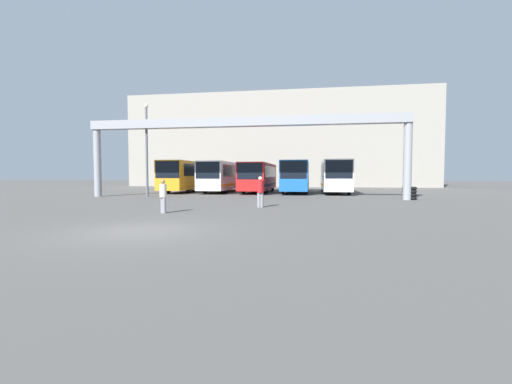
{
  "coord_description": "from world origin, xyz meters",
  "views": [
    {
      "loc": [
        5.49,
        -10.37,
        1.84
      ],
      "look_at": [
        0.58,
        19.95,
        0.3
      ],
      "focal_mm": 24.0,
      "sensor_mm": 36.0,
      "label": 1
    }
  ],
  "objects": [
    {
      "name": "ground_plane",
      "position": [
        0.0,
        0.0,
        0.0
      ],
      "size": [
        200.0,
        200.0,
        0.0
      ],
      "primitive_type": "plane",
      "color": "#514F4C"
    },
    {
      "name": "building_backdrop",
      "position": [
        0.0,
        47.57,
        7.33
      ],
      "size": [
        48.02,
        12.0,
        14.67
      ],
      "color": "gray",
      "rests_on": "ground"
    },
    {
      "name": "overhead_gantry",
      "position": [
        0.0,
        16.19,
        5.29
      ],
      "size": [
        25.49,
        0.8,
        6.34
      ],
      "color": "gray",
      "rests_on": "ground"
    },
    {
      "name": "bus_slot_0",
      "position": [
        -7.85,
        26.06,
        1.88
      ],
      "size": [
        2.6,
        12.26,
        3.25
      ],
      "color": "orange",
      "rests_on": "ground"
    },
    {
      "name": "bus_slot_1",
      "position": [
        -3.92,
        25.42,
        1.82
      ],
      "size": [
        2.51,
        10.97,
        3.16
      ],
      "color": "silver",
      "rests_on": "ground"
    },
    {
      "name": "bus_slot_2",
      "position": [
        0.0,
        25.44,
        1.75
      ],
      "size": [
        2.58,
        11.0,
        3.03
      ],
      "color": "red",
      "rests_on": "ground"
    },
    {
      "name": "bus_slot_3",
      "position": [
        3.92,
        25.43,
        1.83
      ],
      "size": [
        2.57,
        10.99,
        3.18
      ],
      "color": "#1959A5",
      "rests_on": "ground"
    },
    {
      "name": "bus_slot_4",
      "position": [
        7.85,
        25.27,
        1.86
      ],
      "size": [
        2.55,
        10.66,
        3.23
      ],
      "color": "silver",
      "rests_on": "ground"
    },
    {
      "name": "pedestrian_near_left",
      "position": [
        -1.53,
        5.09,
        0.86
      ],
      "size": [
        0.34,
        0.34,
        1.62
      ],
      "rotation": [
        0.0,
        0.0,
        5.69
      ],
      "color": "gray",
      "rests_on": "ground"
    },
    {
      "name": "pedestrian_near_center",
      "position": [
        2.66,
        8.67,
        0.93
      ],
      "size": [
        0.36,
        0.36,
        1.75
      ],
      "rotation": [
        0.0,
        0.0,
        0.27
      ],
      "color": "gray",
      "rests_on": "ground"
    },
    {
      "name": "tire_stack",
      "position": [
        12.7,
        16.5,
        0.48
      ],
      "size": [
        1.04,
        1.04,
        0.96
      ],
      "color": "black",
      "rests_on": "ground"
    },
    {
      "name": "lamp_post",
      "position": [
        -8.04,
        16.35,
        4.21
      ],
      "size": [
        0.36,
        0.36,
        7.71
      ],
      "color": "#595B60",
      "rests_on": "ground"
    }
  ]
}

